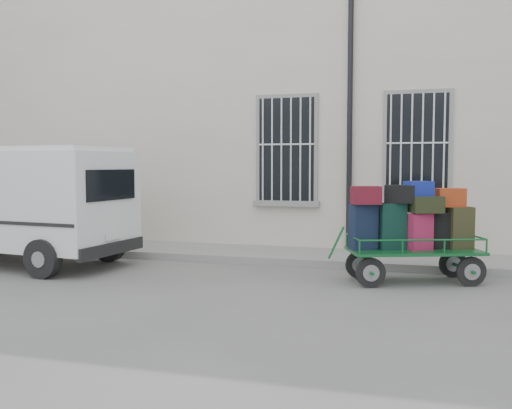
{
  "coord_description": "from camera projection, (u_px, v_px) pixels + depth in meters",
  "views": [
    {
      "loc": [
        2.39,
        -9.02,
        1.92
      ],
      "look_at": [
        -0.51,
        1.0,
        1.19
      ],
      "focal_mm": 40.0,
      "sensor_mm": 36.0,
      "label": 1
    }
  ],
  "objects": [
    {
      "name": "ground",
      "position": [
        269.0,
        281.0,
        9.44
      ],
      "size": [
        80.0,
        80.0,
        0.0
      ],
      "primitive_type": "plane",
      "color": "#61605C",
      "rests_on": "ground"
    },
    {
      "name": "building",
      "position": [
        325.0,
        122.0,
        14.5
      ],
      "size": [
        24.0,
        5.15,
        6.0
      ],
      "color": "beige",
      "rests_on": "ground"
    },
    {
      "name": "sidewalk",
      "position": [
        297.0,
        256.0,
        11.54
      ],
      "size": [
        24.0,
        1.7,
        0.15
      ],
      "primitive_type": "cube",
      "color": "gray",
      "rests_on": "ground"
    },
    {
      "name": "luggage_cart",
      "position": [
        412.0,
        228.0,
        9.28
      ],
      "size": [
        2.49,
        1.6,
        1.66
      ],
      "rotation": [
        0.0,
        0.0,
        0.35
      ],
      "color": "black",
      "rests_on": "ground"
    },
    {
      "name": "van",
      "position": [
        16.0,
        198.0,
        10.95
      ],
      "size": [
        4.63,
        2.38,
        2.25
      ],
      "rotation": [
        0.0,
        0.0,
        -0.1
      ],
      "color": "white",
      "rests_on": "ground"
    }
  ]
}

